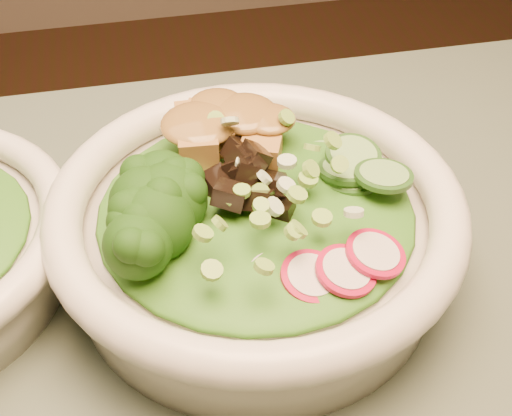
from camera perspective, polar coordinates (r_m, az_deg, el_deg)
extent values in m
cube|color=#414E41|center=(0.48, 18.51, -15.18)|extent=(1.20, 0.80, 0.03)
cylinder|color=silver|center=(0.49, 0.00, -2.92)|extent=(0.25, 0.25, 0.05)
torus|color=silver|center=(0.46, 0.00, 0.11)|extent=(0.28, 0.28, 0.03)
ellipsoid|color=#1B5512|center=(0.46, 0.00, 0.09)|extent=(0.21, 0.21, 0.02)
ellipsoid|color=brown|center=(0.50, -2.97, 6.91)|extent=(0.07, 0.06, 0.02)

